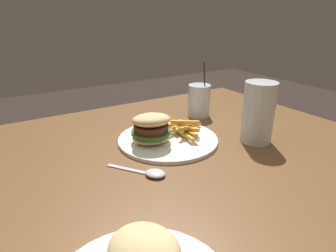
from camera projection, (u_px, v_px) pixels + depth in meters
dining_table at (196, 236)px, 0.65m from camera, size 1.28×1.27×0.74m
meal_plate_near at (162, 133)px, 0.79m from camera, size 0.29×0.29×0.10m
beer_glass at (258, 114)px, 0.79m from camera, size 0.09×0.09×0.17m
juice_glass at (199, 102)px, 1.00m from camera, size 0.08×0.08×0.19m
spoon at (152, 173)px, 0.64m from camera, size 0.11×0.13×0.01m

